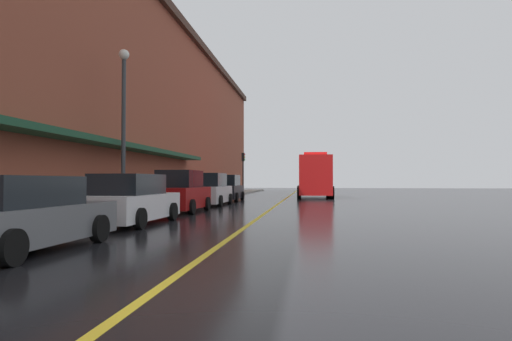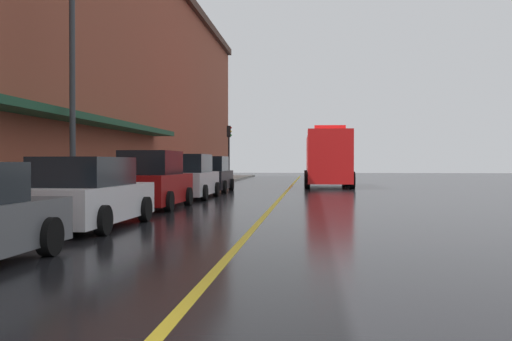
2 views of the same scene
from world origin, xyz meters
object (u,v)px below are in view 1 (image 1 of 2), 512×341
object	(u,v)px
parked_car_4	(227,189)
fire_truck	(314,177)
parked_car_2	(181,193)
parking_meter_0	(132,190)
parked_car_0	(19,216)
street_lamp_left	(124,112)
parked_car_1	(131,201)
parking_meter_1	(81,192)
traffic_light_near	(243,165)
parked_car_3	(209,190)

from	to	relation	value
parked_car_4	fire_truck	distance (m)	9.45
parked_car_2	parked_car_4	distance (m)	10.85
parking_meter_0	parked_car_0	bearing A→B (deg)	-80.90
fire_truck	street_lamp_left	bearing A→B (deg)	-23.77
parked_car_1	parking_meter_1	bearing A→B (deg)	111.05
parking_meter_0	traffic_light_near	xyz separation A→B (m)	(0.06, 29.61, 2.10)
parked_car_4	parking_meter_0	xyz separation A→B (m)	(-1.45, -13.13, 0.21)
fire_truck	parking_meter_1	bearing A→B (deg)	-18.58
parked_car_3	parked_car_2	bearing A→B (deg)	179.23
parking_meter_1	street_lamp_left	world-z (taller)	street_lamp_left
parked_car_3	traffic_light_near	size ratio (longest dim) A/B	1.11
parked_car_3	parking_meter_0	world-z (taller)	parked_car_3
parked_car_0	fire_truck	bearing A→B (deg)	-10.86
parked_car_1	street_lamp_left	distance (m)	5.77
parked_car_0	parked_car_1	bearing A→B (deg)	1.19
parked_car_2	parking_meter_1	bearing A→B (deg)	168.40
fire_truck	parking_meter_1	xyz separation A→B (m)	(-7.65, -24.29, -0.69)
fire_truck	parking_meter_0	xyz separation A→B (m)	(-7.65, -20.21, -0.69)
parked_car_0	parked_car_3	bearing A→B (deg)	1.06
traffic_light_near	parking_meter_1	bearing A→B (deg)	-90.10
parked_car_2	traffic_light_near	world-z (taller)	traffic_light_near
parking_meter_0	traffic_light_near	bearing A→B (deg)	89.88
parked_car_0	parked_car_1	size ratio (longest dim) A/B	1.01
parked_car_1	parked_car_4	size ratio (longest dim) A/B	1.11
parking_meter_0	parked_car_4	bearing A→B (deg)	83.69
parked_car_0	traffic_light_near	size ratio (longest dim) A/B	1.13
parked_car_4	parking_meter_1	xyz separation A→B (m)	(-1.45, -17.22, 0.21)
parked_car_3	parking_meter_1	distance (m)	11.85
street_lamp_left	traffic_light_near	bearing A→B (deg)	88.70
street_lamp_left	traffic_light_near	size ratio (longest dim) A/B	1.61
street_lamp_left	parked_car_3	bearing A→B (deg)	74.10
parked_car_0	traffic_light_near	distance (m)	38.91
parking_meter_1	street_lamp_left	xyz separation A→B (m)	(-0.60, 4.54, 3.34)
parked_car_3	parking_meter_0	distance (m)	7.81
parked_car_4	traffic_light_near	world-z (taller)	traffic_light_near
parked_car_0	parking_meter_0	distance (m)	9.33
parked_car_1	street_lamp_left	bearing A→B (deg)	27.84
parked_car_2	street_lamp_left	bearing A→B (deg)	133.24
parked_car_3	parked_car_1	bearing A→B (deg)	179.85
street_lamp_left	parked_car_4	bearing A→B (deg)	80.80
parked_car_1	street_lamp_left	size ratio (longest dim) A/B	0.69
traffic_light_near	parked_car_4	bearing A→B (deg)	-85.17
parked_car_4	parked_car_3	bearing A→B (deg)	179.85
parked_car_4	parking_meter_0	size ratio (longest dim) A/B	3.25
fire_truck	parked_car_0	bearing A→B (deg)	-12.95
parked_car_3	parking_meter_1	size ratio (longest dim) A/B	3.59
parked_car_4	parking_meter_0	world-z (taller)	parked_car_4
fire_truck	parking_meter_1	size ratio (longest dim) A/B	6.38
fire_truck	parking_meter_0	distance (m)	21.62
parked_car_1	street_lamp_left	xyz separation A→B (m)	(-2.06, 4.00, 3.62)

